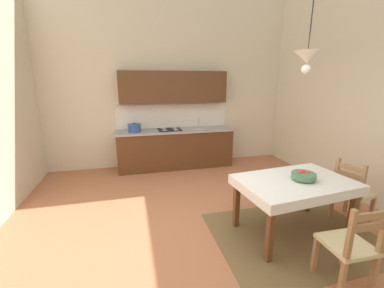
{
  "coord_description": "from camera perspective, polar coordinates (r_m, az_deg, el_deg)",
  "views": [
    {
      "loc": [
        -0.93,
        -2.81,
        1.99
      ],
      "look_at": [
        0.04,
        1.06,
        0.96
      ],
      "focal_mm": 23.05,
      "sensor_mm": 36.0,
      "label": 1
    }
  ],
  "objects": [
    {
      "name": "dining_chair_camera_side",
      "position": [
        2.99,
        32.74,
        -19.25
      ],
      "size": [
        0.43,
        0.43,
        0.93
      ],
      "color": "#D1BC89",
      "rests_on": "ground_plane"
    },
    {
      "name": "fruit_bowl",
      "position": [
        3.48,
        24.38,
        -6.67
      ],
      "size": [
        0.3,
        0.3,
        0.12
      ],
      "color": "#4C7F5B",
      "rests_on": "dining_table"
    },
    {
      "name": "dining_table",
      "position": [
        3.51,
        22.58,
        -9.56
      ],
      "size": [
        1.52,
        1.06,
        0.75
      ],
      "color": "brown",
      "rests_on": "ground_plane"
    },
    {
      "name": "dining_chair_window_side",
      "position": [
        4.24,
        33.1,
        -9.45
      ],
      "size": [
        0.5,
        0.5,
        0.93
      ],
      "color": "#D1BC89",
      "rests_on": "ground_plane"
    },
    {
      "name": "area_rug",
      "position": [
        3.73,
        22.56,
        -18.95
      ],
      "size": [
        2.1,
        1.6,
        0.01
      ],
      "primitive_type": "cube",
      "color": "brown",
      "rests_on": "ground_plane"
    },
    {
      "name": "wall_back",
      "position": [
        5.94,
        -5.2,
        15.78
      ],
      "size": [
        6.2,
        0.12,
        4.27
      ],
      "primitive_type": "cube",
      "color": "beige",
      "rests_on": "ground_plane"
    },
    {
      "name": "ground_plane",
      "position": [
        3.6,
        3.75,
        -20.14
      ],
      "size": [
        6.2,
        6.59,
        0.1
      ],
      "primitive_type": "cube",
      "color": "#B7704C"
    },
    {
      "name": "pendant_lamp",
      "position": [
        3.35,
        25.12,
        17.61
      ],
      "size": [
        0.32,
        0.32,
        0.81
      ],
      "color": "black"
    },
    {
      "name": "kitchen_cabinetry",
      "position": [
        5.73,
        -3.99,
        2.98
      ],
      "size": [
        2.65,
        0.63,
        2.2
      ],
      "color": "#56331C",
      "rests_on": "ground_plane"
    }
  ]
}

